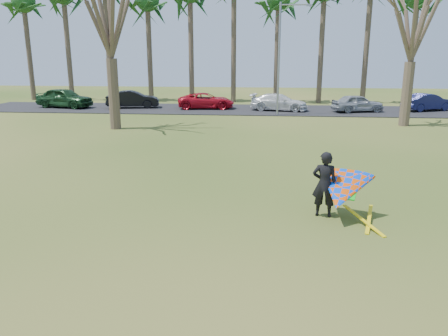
# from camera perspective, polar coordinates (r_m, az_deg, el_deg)

# --- Properties ---
(ground) EXTENTS (100.00, 100.00, 0.00)m
(ground) POSITION_cam_1_polar(r_m,az_deg,el_deg) (11.77, -0.98, -7.67)
(ground) COLOR #204910
(ground) RESTS_ON ground
(parking_strip) EXTENTS (46.00, 7.00, 0.06)m
(parking_strip) POSITION_cam_1_polar(r_m,az_deg,el_deg) (36.10, 3.67, 7.61)
(parking_strip) COLOR black
(parking_strip) RESTS_ON ground
(palm_0) EXTENTS (4.84, 4.84, 10.84)m
(palm_0) POSITION_cam_1_polar(r_m,az_deg,el_deg) (48.08, -24.72, 19.05)
(palm_0) COLOR #4B3B2D
(palm_0) RESTS_ON ground
(palm_3) EXTENTS (4.84, 4.84, 10.84)m
(palm_3) POSITION_cam_1_polar(r_m,az_deg,el_deg) (43.55, -9.98, 20.69)
(palm_3) COLOR #4E3E2F
(palm_3) RESTS_ON ground
(bare_tree_left) EXTENTS (6.60, 6.60, 9.70)m
(bare_tree_left) POSITION_cam_1_polar(r_m,az_deg,el_deg) (27.53, -14.87, 19.33)
(bare_tree_left) COLOR #4D3B2E
(bare_tree_left) RESTS_ON ground
(bare_tree_right) EXTENTS (6.27, 6.27, 9.21)m
(bare_tree_right) POSITION_cam_1_polar(r_m,az_deg,el_deg) (30.17, 23.66, 17.52)
(bare_tree_right) COLOR #4D3F2E
(bare_tree_right) RESTS_ON ground
(streetlight) EXTENTS (2.28, 0.18, 8.00)m
(streetlight) POSITION_cam_1_polar(r_m,az_deg,el_deg) (32.82, 7.49, 14.57)
(streetlight) COLOR gray
(streetlight) RESTS_ON ground
(car_0) EXTENTS (5.08, 2.88, 1.63)m
(car_0) POSITION_cam_1_polar(r_m,az_deg,el_deg) (39.55, -20.12, 8.61)
(car_0) COLOR #183D1C
(car_0) RESTS_ON parking_strip
(car_1) EXTENTS (4.53, 2.37, 1.42)m
(car_1) POSITION_cam_1_polar(r_m,az_deg,el_deg) (37.76, -11.82, 8.78)
(car_1) COLOR black
(car_1) RESTS_ON parking_strip
(car_2) EXTENTS (4.84, 2.64, 1.29)m
(car_2) POSITION_cam_1_polar(r_m,az_deg,el_deg) (36.51, -2.34, 8.77)
(car_2) COLOR #B50E1C
(car_2) RESTS_ON parking_strip
(car_3) EXTENTS (4.79, 2.64, 1.32)m
(car_3) POSITION_cam_1_polar(r_m,az_deg,el_deg) (35.51, 7.20, 8.52)
(car_3) COLOR white
(car_3) RESTS_ON parking_strip
(car_4) EXTENTS (4.24, 2.61, 1.35)m
(car_4) POSITION_cam_1_polar(r_m,az_deg,el_deg) (35.90, 17.04, 8.09)
(car_4) COLOR #9398A0
(car_4) RESTS_ON parking_strip
(car_5) EXTENTS (4.35, 3.00, 1.36)m
(car_5) POSITION_cam_1_polar(r_m,az_deg,el_deg) (38.70, 25.04, 7.81)
(car_5) COLOR #191C4B
(car_5) RESTS_ON parking_strip
(kite_flyer) EXTENTS (2.13, 2.39, 2.04)m
(kite_flyer) POSITION_cam_1_polar(r_m,az_deg,el_deg) (12.41, 14.86, -2.75)
(kite_flyer) COLOR black
(kite_flyer) RESTS_ON ground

